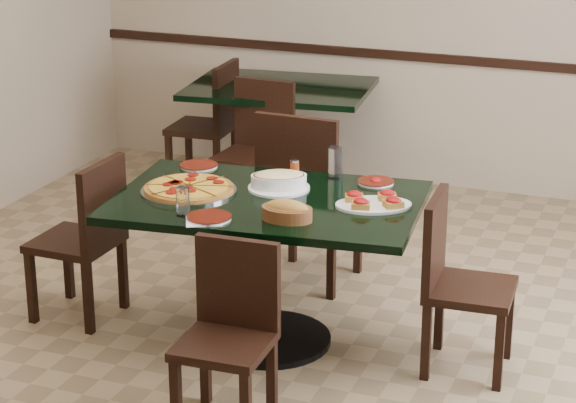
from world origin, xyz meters
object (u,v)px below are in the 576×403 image
at_px(chair_left, 88,232).
at_px(back_chair_left, 212,119).
at_px(back_chair_near, 257,143).
at_px(chair_near, 230,325).
at_px(lasagna_casserole, 279,180).
at_px(bread_basket, 287,211).
at_px(chair_far, 305,189).
at_px(pepperoni_pizza, 189,188).
at_px(chair_right, 455,275).
at_px(back_table, 280,118).
at_px(bruschetta_platter, 374,202).
at_px(main_table, 268,234).

bearing_deg(chair_left, back_chair_left, -170.36).
bearing_deg(back_chair_near, chair_near, -66.02).
bearing_deg(lasagna_casserole, bread_basket, -88.41).
height_order(back_chair_near, bread_basket, back_chair_near).
height_order(chair_far, chair_near, chair_far).
xyz_separation_m(pepperoni_pizza, bread_basket, (0.58, -0.19, 0.02)).
relative_size(back_chair_left, bread_basket, 3.69).
bearing_deg(bread_basket, lasagna_casserole, 115.00).
height_order(chair_right, chair_left, chair_left).
distance_m(back_table, chair_left, 2.23).
bearing_deg(back_chair_near, back_chair_left, 142.94).
relative_size(chair_near, lasagna_casserole, 2.48).
height_order(chair_left, bruschetta_platter, chair_left).
bearing_deg(lasagna_casserole, back_chair_left, 98.12).
xyz_separation_m(lasagna_casserole, bruschetta_platter, (0.50, -0.08, -0.02)).
relative_size(chair_right, bread_basket, 3.52).
xyz_separation_m(back_table, back_chair_left, (-0.47, -0.06, -0.03)).
bearing_deg(main_table, back_chair_near, 108.04).
bearing_deg(back_chair_near, bread_basket, -59.77).
xyz_separation_m(chair_far, pepperoni_pizza, (-0.31, -0.77, 0.21)).
distance_m(back_chair_near, bread_basket, 2.13).
bearing_deg(bread_basket, back_chair_left, 120.50).
xyz_separation_m(back_table, pepperoni_pizza, (0.41, -2.21, 0.24)).
bearing_deg(back_table, bruschetta_platter, -64.98).
bearing_deg(back_table, pepperoni_pizza, -86.35).
height_order(chair_near, lasagna_casserole, lasagna_casserole).
bearing_deg(main_table, bruschetta_platter, 1.51).
height_order(chair_near, chair_right, chair_right).
height_order(main_table, chair_left, chair_left).
xyz_separation_m(back_chair_near, bruschetta_platter, (1.25, -1.58, 0.28)).
relative_size(pepperoni_pizza, bread_basket, 1.94).
xyz_separation_m(main_table, back_table, (-0.80, 2.16, -0.04)).
bearing_deg(bread_basket, chair_right, 22.82).
distance_m(chair_near, chair_right, 1.12).
height_order(pepperoni_pizza, bread_basket, bread_basket).
bearing_deg(pepperoni_pizza, chair_right, 5.49).
bearing_deg(back_chair_left, lasagna_casserole, 29.42).
xyz_separation_m(back_chair_left, bread_basket, (1.46, -2.35, 0.30)).
distance_m(back_table, chair_far, 1.61).
bearing_deg(back_chair_left, chair_right, 43.33).
height_order(chair_right, back_chair_left, back_chair_left).
relative_size(chair_far, lasagna_casserole, 3.11).
distance_m(back_table, back_chair_near, 0.52).
height_order(main_table, bread_basket, bread_basket).
relative_size(chair_far, chair_near, 1.25).
xyz_separation_m(chair_far, bread_basket, (0.27, -0.96, 0.23)).
distance_m(back_table, chair_near, 3.04).
bearing_deg(chair_left, pepperoni_pizza, 93.12).
distance_m(chair_left, bruschetta_platter, 1.50).
distance_m(pepperoni_pizza, lasagna_casserole, 0.44).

